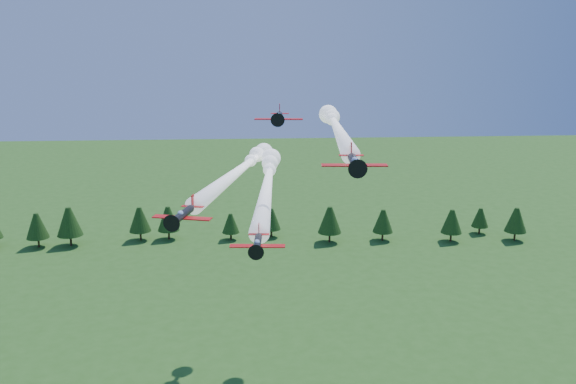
{
  "coord_description": "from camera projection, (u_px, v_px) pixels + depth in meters",
  "views": [
    {
      "loc": [
        -3.17,
        -80.43,
        62.5
      ],
      "look_at": [
        2.12,
        0.0,
        42.23
      ],
      "focal_mm": 40.0,
      "sensor_mm": 36.0,
      "label": 1
    }
  ],
  "objects": [
    {
      "name": "plane_left",
      "position": [
        240.0,
        170.0,
        113.54
      ],
      "size": [
        18.07,
        51.67,
        3.7
      ],
      "rotation": [
        0.0,
        0.0,
        -0.26
      ],
      "color": "black",
      "rests_on": "ground"
    },
    {
      "name": "plane_lead",
      "position": [
        268.0,
        182.0,
        104.55
      ],
      "size": [
        8.81,
        55.6,
        3.7
      ],
      "rotation": [
        0.0,
        0.0,
        -0.07
      ],
      "color": "black",
      "rests_on": "ground"
    },
    {
      "name": "treeline",
      "position": [
        237.0,
        221.0,
        194.13
      ],
      "size": [
        164.43,
        14.76,
        11.86
      ],
      "color": "#382314",
      "rests_on": "ground"
    },
    {
      "name": "plane_right",
      "position": [
        337.0,
        127.0,
        110.22
      ],
      "size": [
        9.34,
        55.18,
        3.7
      ],
      "rotation": [
        0.0,
        0.0,
        -0.07
      ],
      "color": "black",
      "rests_on": "ground"
    },
    {
      "name": "plane_slot",
      "position": [
        279.0,
        117.0,
        89.32
      ],
      "size": [
        6.8,
        7.38,
        2.38
      ],
      "rotation": [
        0.0,
        0.0,
        -0.09
      ],
      "color": "black",
      "rests_on": "ground"
    }
  ]
}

